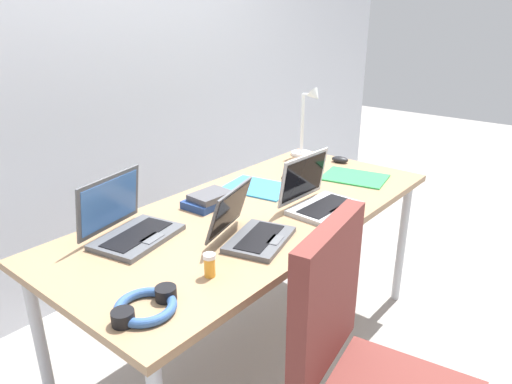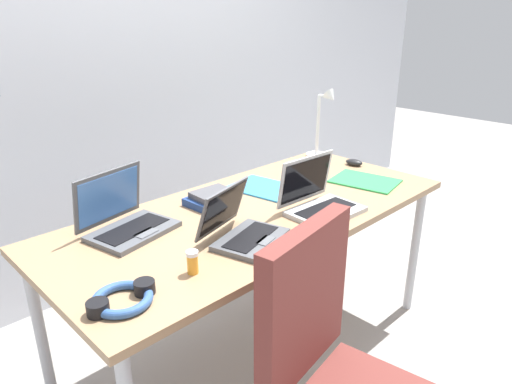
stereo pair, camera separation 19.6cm
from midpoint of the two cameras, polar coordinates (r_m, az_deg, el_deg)
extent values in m
plane|color=gray|center=(2.39, 2.49, -18.73)|extent=(12.00, 12.00, 0.00)
cube|color=silver|center=(2.71, -14.97, 15.65)|extent=(6.00, 0.12, 2.60)
cube|color=#9E7A56|center=(2.00, 2.81, -2.59)|extent=(1.80, 0.80, 0.03)
cylinder|color=#B2B5BA|center=(2.64, 20.88, -6.73)|extent=(0.04, 0.04, 0.71)
cylinder|color=#B2B5BA|center=(2.03, -22.26, -16.03)|extent=(0.04, 0.04, 0.71)
cylinder|color=#B2B5BA|center=(2.94, 8.98, -2.61)|extent=(0.04, 0.04, 0.71)
cylinder|color=white|center=(2.76, 9.44, 4.46)|extent=(0.12, 0.12, 0.02)
cylinder|color=white|center=(2.72, 9.66, 8.05)|extent=(0.02, 0.02, 0.34)
cylinder|color=white|center=(2.66, 10.59, 11.46)|extent=(0.01, 0.08, 0.01)
cone|color=white|center=(2.64, 11.31, 11.33)|extent=(0.07, 0.09, 0.09)
cube|color=#515459|center=(1.81, -11.80, -4.78)|extent=(0.35, 0.27, 0.02)
cube|color=black|center=(1.81, -11.83, -4.46)|extent=(0.29, 0.17, 0.00)
cube|color=#595B60|center=(1.76, -10.22, -5.03)|extent=(0.10, 0.06, 0.00)
cube|color=#515459|center=(1.85, -14.76, -0.57)|extent=(0.31, 0.10, 0.21)
cube|color=#3F72BF|center=(1.85, -14.65, -0.59)|extent=(0.28, 0.09, 0.18)
cube|color=#515459|center=(1.72, 2.67, -5.90)|extent=(0.31, 0.25, 0.02)
cube|color=black|center=(1.71, 2.68, -5.56)|extent=(0.26, 0.16, 0.00)
cube|color=#595B60|center=(1.69, 4.53, -6.01)|extent=(0.08, 0.06, 0.00)
cube|color=#515459|center=(1.73, -0.90, -2.05)|extent=(0.28, 0.14, 0.18)
cube|color=black|center=(1.72, -0.75, -2.04)|extent=(0.25, 0.12, 0.15)
cube|color=#B7BABC|center=(1.98, 11.35, -2.40)|extent=(0.31, 0.22, 0.02)
cube|color=black|center=(1.98, 11.37, -2.10)|extent=(0.27, 0.13, 0.00)
cube|color=#595B60|center=(1.94, 12.97, -2.68)|extent=(0.09, 0.05, 0.00)
cube|color=#B7BABC|center=(2.01, 8.85, 1.56)|extent=(0.31, 0.05, 0.21)
cube|color=black|center=(2.01, 8.97, 1.55)|extent=(0.27, 0.04, 0.17)
ellipsoid|color=black|center=(2.64, 14.02, 3.50)|extent=(0.07, 0.10, 0.03)
cube|color=black|center=(2.36, 8.33, 1.50)|extent=(0.11, 0.15, 0.01)
torus|color=#335999|center=(1.41, -12.17, -12.80)|extent=(0.18, 0.18, 0.03)
cylinder|color=black|center=(1.38, -14.87, -13.69)|extent=(0.06, 0.06, 0.04)
cylinder|color=black|center=(1.44, -9.64, -11.53)|extent=(0.06, 0.06, 0.04)
cylinder|color=gold|center=(1.52, -4.07, -8.89)|extent=(0.04, 0.04, 0.06)
cylinder|color=white|center=(1.50, -4.10, -7.58)|extent=(0.04, 0.04, 0.01)
cube|color=navy|center=(2.04, -3.25, -1.09)|extent=(0.19, 0.15, 0.03)
cube|color=#4C4C51|center=(2.03, -2.65, -0.29)|extent=(0.17, 0.13, 0.03)
cube|color=green|center=(2.40, 15.48, 1.26)|extent=(0.29, 0.35, 0.01)
cube|color=#338CC6|center=(2.23, 3.52, 0.46)|extent=(0.28, 0.35, 0.01)
cube|color=brown|center=(1.44, 9.92, -13.10)|extent=(0.42, 0.12, 0.48)
camera|label=1|loc=(0.10, -87.14, 1.11)|focal=32.70mm
camera|label=2|loc=(0.10, 92.86, -1.11)|focal=32.70mm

